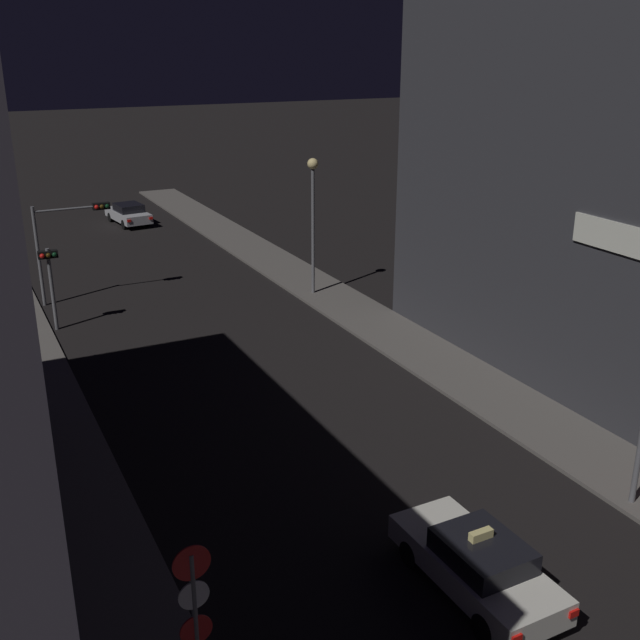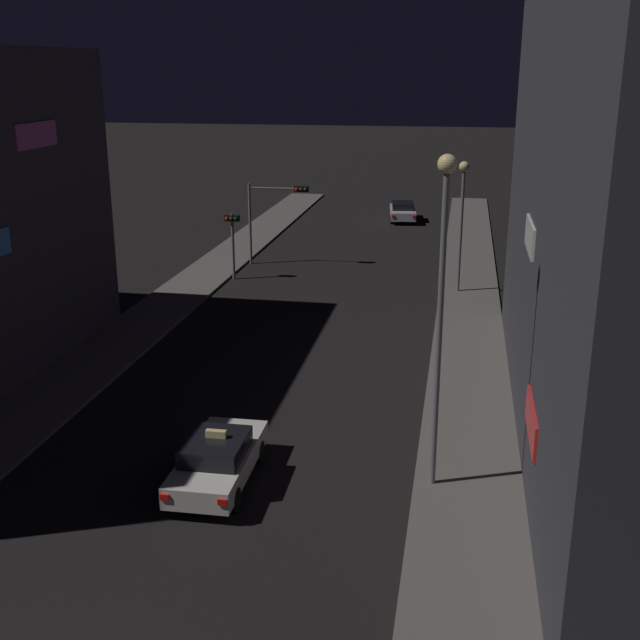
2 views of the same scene
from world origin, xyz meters
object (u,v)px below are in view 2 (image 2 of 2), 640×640
object	(u,v)px
traffic_light_overhead	(273,206)
street_lamp_near_block	(442,280)
traffic_light_left_kerb	(232,232)
far_car	(403,211)
street_lamp_far_block	(462,202)
taxi	(218,459)

from	to	relation	value
traffic_light_overhead	street_lamp_near_block	size ratio (longest dim) A/B	0.53
street_lamp_near_block	traffic_light_left_kerb	bearing A→B (deg)	119.23
far_car	street_lamp_far_block	distance (m)	20.41
traffic_light_overhead	street_lamp_near_block	world-z (taller)	street_lamp_near_block
far_car	traffic_light_overhead	distance (m)	16.73
taxi	traffic_light_left_kerb	distance (m)	22.42
traffic_light_overhead	traffic_light_left_kerb	size ratio (longest dim) A/B	1.31
taxi	street_lamp_near_block	world-z (taller)	street_lamp_near_block
taxi	far_car	distance (m)	40.51
street_lamp_near_block	street_lamp_far_block	bearing A→B (deg)	88.84
traffic_light_left_kerb	street_lamp_near_block	distance (m)	24.00
far_car	traffic_light_left_kerb	distance (m)	20.46
street_lamp_far_block	traffic_light_left_kerb	bearing A→B (deg)	176.83
taxi	traffic_light_left_kerb	size ratio (longest dim) A/B	1.25
taxi	street_lamp_near_block	size ratio (longest dim) A/B	0.50
far_car	traffic_light_left_kerb	bearing A→B (deg)	-112.07
far_car	street_lamp_far_block	size ratio (longest dim) A/B	0.71
far_car	traffic_light_overhead	size ratio (longest dim) A/B	0.98
taxi	street_lamp_far_block	world-z (taller)	street_lamp_far_block
traffic_light_overhead	street_lamp_far_block	distance (m)	11.54
traffic_light_overhead	street_lamp_near_block	distance (m)	26.53
traffic_light_overhead	traffic_light_left_kerb	bearing A→B (deg)	-110.81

